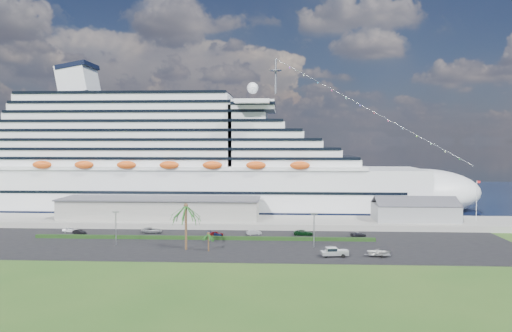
# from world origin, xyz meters

# --- Properties ---
(ground) EXTENTS (420.00, 420.00, 0.00)m
(ground) POSITION_xyz_m (0.00, 0.00, 0.00)
(ground) COLOR #29521B
(ground) RESTS_ON ground
(asphalt_lot) EXTENTS (140.00, 38.00, 0.12)m
(asphalt_lot) POSITION_xyz_m (0.00, 11.00, 0.06)
(asphalt_lot) COLOR black
(asphalt_lot) RESTS_ON ground
(wharf) EXTENTS (240.00, 20.00, 1.80)m
(wharf) POSITION_xyz_m (0.00, 40.00, 0.90)
(wharf) COLOR gray
(wharf) RESTS_ON ground
(water) EXTENTS (420.00, 160.00, 0.02)m
(water) POSITION_xyz_m (0.00, 130.00, 0.01)
(water) COLOR black
(water) RESTS_ON ground
(cruise_ship) EXTENTS (191.00, 38.00, 54.00)m
(cruise_ship) POSITION_xyz_m (-21.53, 64.00, 16.69)
(cruise_ship) COLOR silver
(cruise_ship) RESTS_ON ground
(terminal_building) EXTENTS (61.00, 15.00, 6.30)m
(terminal_building) POSITION_xyz_m (-25.00, 40.00, 5.01)
(terminal_building) COLOR gray
(terminal_building) RESTS_ON wharf
(port_shed) EXTENTS (24.00, 12.31, 7.37)m
(port_shed) POSITION_xyz_m (52.00, 40.00, 4.40)
(port_shed) COLOR gray
(port_shed) RESTS_ON wharf
(flagpole) EXTENTS (1.08, 0.16, 12.00)m
(flagpole) POSITION_xyz_m (70.04, 40.00, 8.27)
(flagpole) COLOR silver
(flagpole) RESTS_ON wharf
(hedge) EXTENTS (88.00, 1.10, 0.90)m
(hedge) POSITION_xyz_m (-8.00, 16.00, 0.57)
(hedge) COLOR black
(hedge) RESTS_ON asphalt_lot
(lamp_post_left) EXTENTS (1.60, 0.35, 8.27)m
(lamp_post_left) POSITION_xyz_m (-28.00, 8.00, 5.34)
(lamp_post_left) COLOR gray
(lamp_post_left) RESTS_ON asphalt_lot
(lamp_post_right) EXTENTS (1.60, 0.35, 8.27)m
(lamp_post_right) POSITION_xyz_m (20.00, 8.00, 5.34)
(lamp_post_right) COLOR gray
(lamp_post_right) RESTS_ON asphalt_lot
(palm_tall) EXTENTS (8.82, 8.82, 11.13)m
(palm_tall) POSITION_xyz_m (-10.00, 4.00, 9.20)
(palm_tall) COLOR #47301E
(palm_tall) RESTS_ON ground
(palm_short) EXTENTS (3.53, 3.53, 4.56)m
(palm_short) POSITION_xyz_m (-4.50, 2.50, 3.67)
(palm_short) COLOR #47301E
(palm_short) RESTS_ON ground
(parked_car_0) EXTENTS (4.49, 2.09, 1.49)m
(parked_car_0) POSITION_xyz_m (-46.33, 24.01, 0.86)
(parked_car_0) COLOR silver
(parked_car_0) RESTS_ON asphalt_lot
(parked_car_1) EXTENTS (4.15, 2.80, 1.29)m
(parked_car_1) POSITION_xyz_m (-42.78, 21.59, 0.77)
(parked_car_1) COLOR black
(parked_car_1) RESTS_ON asphalt_lot
(parked_car_2) EXTENTS (5.60, 2.60, 1.56)m
(parked_car_2) POSITION_xyz_m (-23.52, 24.26, 0.90)
(parked_car_2) COLOR gray
(parked_car_2) RESTS_ON asphalt_lot
(parked_car_3) EXTENTS (4.67, 3.37, 1.26)m
(parked_car_3) POSITION_xyz_m (-5.56, 20.66, 0.75)
(parked_car_3) COLOR #16204F
(parked_car_3) RESTS_ON asphalt_lot
(parked_car_4) EXTENTS (4.21, 2.33, 1.36)m
(parked_car_4) POSITION_xyz_m (-5.23, 20.68, 0.80)
(parked_car_4) COLOR maroon
(parked_car_4) RESTS_ON asphalt_lot
(parked_car_5) EXTENTS (4.27, 2.57, 1.33)m
(parked_car_5) POSITION_xyz_m (4.83, 23.31, 0.78)
(parked_car_5) COLOR #A0A2A7
(parked_car_5) RESTS_ON asphalt_lot
(parked_car_6) EXTENTS (5.32, 2.47, 1.47)m
(parked_car_6) POSITION_xyz_m (18.13, 23.17, 0.86)
(parked_car_6) COLOR black
(parked_car_6) RESTS_ON asphalt_lot
(parked_car_7) EXTENTS (4.72, 3.30, 1.27)m
(parked_car_7) POSITION_xyz_m (32.60, 21.98, 0.75)
(parked_car_7) COLOR black
(parked_car_7) RESTS_ON asphalt_lot
(pickup_truck) EXTENTS (6.05, 2.81, 2.06)m
(pickup_truck) POSITION_xyz_m (23.82, -1.66, 1.25)
(pickup_truck) COLOR black
(pickup_truck) RESTS_ON asphalt_lot
(boat_trailer) EXTENTS (5.94, 4.03, 1.68)m
(boat_trailer) POSITION_xyz_m (33.64, -1.34, 1.24)
(boat_trailer) COLOR gray
(boat_trailer) RESTS_ON asphalt_lot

